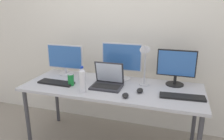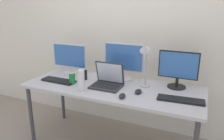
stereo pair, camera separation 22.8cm
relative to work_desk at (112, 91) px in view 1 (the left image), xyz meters
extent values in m
cube|color=silver|center=(0.00, 0.59, 0.62)|extent=(7.00, 0.08, 2.60)
cylinder|color=#424247|center=(-0.89, -0.31, -0.33)|extent=(0.04, 0.04, 0.71)
cylinder|color=#424247|center=(-0.89, 0.31, -0.33)|extent=(0.04, 0.04, 0.71)
cylinder|color=#424247|center=(0.89, 0.31, -0.33)|extent=(0.04, 0.04, 0.71)
cube|color=#B7B7BC|center=(0.00, 0.00, 0.04)|extent=(1.90, 0.73, 0.03)
cylinder|color=silver|center=(-0.67, 0.22, 0.06)|extent=(0.18, 0.18, 0.01)
cylinder|color=silver|center=(-0.67, 0.22, 0.10)|extent=(0.03, 0.03, 0.07)
cube|color=silver|center=(-0.67, 0.22, 0.28)|extent=(0.46, 0.02, 0.29)
cube|color=#3366B2|center=(-0.67, 0.21, 0.28)|extent=(0.44, 0.01, 0.27)
cylinder|color=silver|center=(0.04, 0.25, 0.06)|extent=(0.20, 0.20, 0.01)
cylinder|color=silver|center=(0.04, 0.25, 0.12)|extent=(0.03, 0.03, 0.10)
cube|color=silver|center=(0.04, 0.25, 0.33)|extent=(0.46, 0.02, 0.31)
cube|color=#3366B2|center=(0.04, 0.24, 0.33)|extent=(0.44, 0.01, 0.29)
cylinder|color=black|center=(0.64, 0.24, 0.06)|extent=(0.19, 0.19, 0.01)
cylinder|color=black|center=(0.64, 0.24, 0.11)|extent=(0.03, 0.03, 0.09)
cube|color=black|center=(0.64, 0.24, 0.30)|extent=(0.40, 0.02, 0.29)
cube|color=#3366B2|center=(0.64, 0.23, 0.30)|extent=(0.38, 0.01, 0.26)
cube|color=#2D2D33|center=(-0.04, -0.06, 0.07)|extent=(0.32, 0.24, 0.02)
cube|color=black|center=(-0.04, -0.07, 0.08)|extent=(0.28, 0.13, 0.00)
cube|color=#2D2D33|center=(-0.04, 0.04, 0.20)|extent=(0.32, 0.07, 0.24)
cube|color=silver|center=(-0.04, 0.03, 0.19)|extent=(0.28, 0.05, 0.21)
cube|color=black|center=(-0.61, -0.11, 0.07)|extent=(0.40, 0.15, 0.02)
cube|color=black|center=(0.72, -0.09, 0.07)|extent=(0.42, 0.15, 0.02)
ellipsoid|color=black|center=(0.21, -0.24, 0.08)|extent=(0.08, 0.12, 0.03)
ellipsoid|color=black|center=(0.32, -0.08, 0.08)|extent=(0.07, 0.10, 0.04)
cylinder|color=silver|center=(-0.23, -0.24, 0.17)|extent=(0.07, 0.07, 0.22)
cone|color=silver|center=(-0.23, -0.24, 0.29)|extent=(0.06, 0.06, 0.03)
cylinder|color=#1938B2|center=(-0.23, -0.24, 0.31)|extent=(0.03, 0.03, 0.02)
cylinder|color=#197F33|center=(-0.43, -0.11, 0.12)|extent=(0.07, 0.07, 0.12)
cylinder|color=silver|center=(-0.43, -0.11, 0.18)|extent=(0.06, 0.06, 0.00)
cylinder|color=black|center=(-0.38, 0.07, 0.12)|extent=(0.07, 0.07, 0.12)
cylinder|color=silver|center=(-0.38, 0.07, 0.18)|extent=(0.06, 0.06, 0.00)
cylinder|color=#B7B7BC|center=(0.32, 0.14, 0.06)|extent=(0.11, 0.11, 0.01)
cylinder|color=#B7B7BC|center=(0.32, 0.14, 0.26)|extent=(0.02, 0.02, 0.38)
cone|color=#B7B7BC|center=(0.32, 0.08, 0.48)|extent=(0.11, 0.12, 0.11)
camera|label=1|loc=(0.65, -2.09, 0.91)|focal=35.00mm
camera|label=2|loc=(0.87, -2.01, 0.91)|focal=35.00mm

